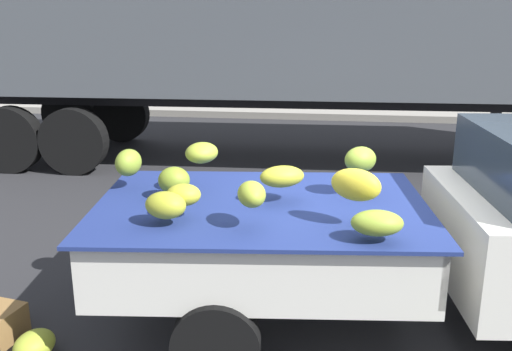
# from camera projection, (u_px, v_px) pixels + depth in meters

# --- Properties ---
(ground) EXTENTS (220.00, 220.00, 0.00)m
(ground) POSITION_uv_depth(u_px,v_px,m) (368.00, 310.00, 5.16)
(ground) COLOR #28282B
(curb_strip) EXTENTS (80.00, 0.80, 0.16)m
(curb_strip) POSITION_uv_depth(u_px,v_px,m) (346.00, 115.00, 14.00)
(curb_strip) COLOR gray
(curb_strip) RESTS_ON ground
(pickup_truck) EXTENTS (4.88, 2.25, 1.70)m
(pickup_truck) POSITION_uv_depth(u_px,v_px,m) (492.00, 230.00, 4.65)
(pickup_truck) COLOR silver
(pickup_truck) RESTS_ON ground
(semi_trailer) EXTENTS (12.07, 2.94, 3.95)m
(semi_trailer) POSITION_uv_depth(u_px,v_px,m) (298.00, 12.00, 9.47)
(semi_trailer) COLOR #4C5156
(semi_trailer) RESTS_ON ground
(fallen_banana_bunch_near_tailgate) EXTENTS (0.37, 0.42, 0.22)m
(fallen_banana_bunch_near_tailgate) POSITION_uv_depth(u_px,v_px,m) (34.00, 345.00, 4.42)
(fallen_banana_bunch_near_tailgate) COLOR #9FAD32
(fallen_banana_bunch_near_tailgate) RESTS_ON ground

